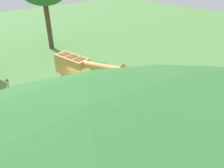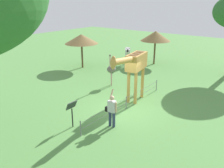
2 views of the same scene
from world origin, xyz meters
name	(u,v)px [view 1 (image 1 of 2)]	position (x,y,z in m)	size (l,w,h in m)	color
ground_plane	(96,118)	(0.00, 0.00, 0.00)	(60.00, 60.00, 0.00)	#568E47
giraffe	(78,70)	(-1.04, -0.14, 2.25)	(3.95, 1.18, 3.31)	#C69347
visitor	(136,118)	(1.98, 0.63, 0.90)	(0.58, 0.57, 1.76)	navy
ostrich	(11,99)	(-2.46, -2.90, 1.18)	(0.70, 0.56, 2.25)	#CC9E93
info_sign	(132,150)	(3.16, -0.79, 0.95)	(0.56, 0.21, 1.32)	black
wire_fence	(97,111)	(0.00, 0.09, 0.40)	(7.05, 0.05, 0.75)	slate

